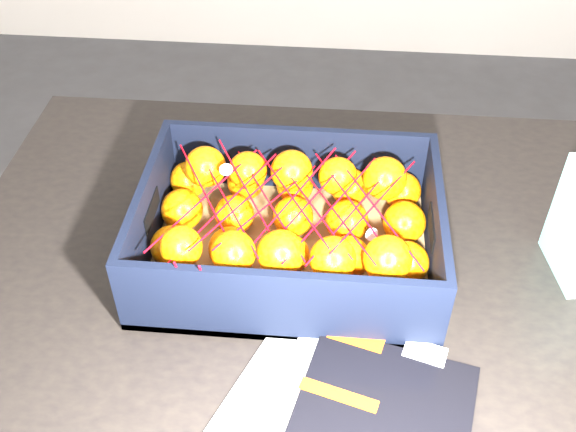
{
  "coord_description": "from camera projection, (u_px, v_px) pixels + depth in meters",
  "views": [
    {
      "loc": [
        0.17,
        -1.07,
        1.49
      ],
      "look_at": [
        0.11,
        -0.37,
        0.86
      ],
      "focal_mm": 42.09,
      "sensor_mm": 36.0,
      "label": 1
    }
  ],
  "objects": [
    {
      "name": "produce_crate",
      "position": [
        290.0,
        238.0,
        1.02
      ],
      "size": [
        0.44,
        0.33,
        0.13
      ],
      "color": "brown",
      "rests_on": "table"
    },
    {
      "name": "ground",
      "position": [
        259.0,
        362.0,
        1.8
      ],
      "size": [
        3.5,
        3.5,
        0.0
      ],
      "primitive_type": "plane",
      "color": "#373739",
      "rests_on": "ground"
    },
    {
      "name": "table",
      "position": [
        336.0,
        293.0,
        1.12
      ],
      "size": [
        1.2,
        0.8,
        0.75
      ],
      "color": "black",
      "rests_on": "ground"
    },
    {
      "name": "clementine_heap",
      "position": [
        290.0,
        228.0,
        1.0
      ],
      "size": [
        0.42,
        0.31,
        0.12
      ],
      "color": "orange",
      "rests_on": "produce_crate"
    },
    {
      "name": "mesh_net",
      "position": [
        285.0,
        205.0,
        0.96
      ],
      "size": [
        0.37,
        0.29,
        0.09
      ],
      "color": "#BE0712",
      "rests_on": "clementine_heap"
    }
  ]
}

